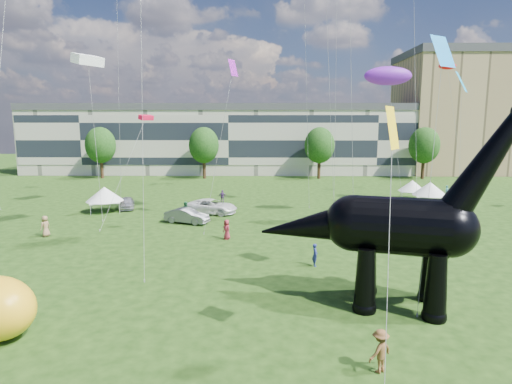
{
  "coord_description": "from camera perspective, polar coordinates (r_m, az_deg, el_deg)",
  "views": [
    {
      "loc": [
        -2.0,
        -21.15,
        9.79
      ],
      "look_at": [
        -2.38,
        8.0,
        5.0
      ],
      "focal_mm": 30.0,
      "sensor_mm": 36.0,
      "label": 1
    }
  ],
  "objects": [
    {
      "name": "car_white",
      "position": [
        46.35,
        -5.98,
        -1.93
      ],
      "size": [
        6.14,
        4.12,
        1.56
      ],
      "primitive_type": "imported",
      "rotation": [
        0.0,
        0.0,
        1.27
      ],
      "color": "white",
      "rests_on": "ground"
    },
    {
      "name": "car_dark",
      "position": [
        43.38,
        12.93,
        -2.85
      ],
      "size": [
        2.97,
        5.83,
        1.62
      ],
      "primitive_type": "imported",
      "rotation": [
        0.0,
        0.0,
        -0.13
      ],
      "color": "#595960",
      "rests_on": "ground"
    },
    {
      "name": "tree_mid_right",
      "position": [
        74.9,
        8.47,
        6.56
      ],
      "size": [
        5.2,
        5.2,
        9.44
      ],
      "color": "#382314",
      "rests_on": "ground"
    },
    {
      "name": "gazebo_near",
      "position": [
        54.73,
        22.18,
        0.39
      ],
      "size": [
        4.77,
        4.77,
        2.76
      ],
      "rotation": [
        0.0,
        0.0,
        -0.23
      ],
      "color": "white",
      "rests_on": "ground"
    },
    {
      "name": "apartment_block",
      "position": [
        95.85,
        27.1,
        9.05
      ],
      "size": [
        28.0,
        18.0,
        22.0
      ],
      "primitive_type": "cube",
      "color": "tan",
      "rests_on": "ground"
    },
    {
      "name": "car_silver",
      "position": [
        50.71,
        -16.83,
        -1.42
      ],
      "size": [
        2.58,
        4.26,
        1.36
      ],
      "primitive_type": "imported",
      "rotation": [
        0.0,
        0.0,
        0.26
      ],
      "color": "silver",
      "rests_on": "ground"
    },
    {
      "name": "car_grey",
      "position": [
        42.32,
        -9.2,
        -3.16
      ],
      "size": [
        4.63,
        2.89,
        1.44
      ],
      "primitive_type": "imported",
      "rotation": [
        0.0,
        0.0,
        1.23
      ],
      "color": "slate",
      "rests_on": "ground"
    },
    {
      "name": "gazebo_far",
      "position": [
        58.22,
        20.11,
        0.77
      ],
      "size": [
        4.2,
        4.2,
        2.41
      ],
      "rotation": [
        0.0,
        0.0,
        -0.25
      ],
      "color": "white",
      "rests_on": "ground"
    },
    {
      "name": "dinosaur_sculpture",
      "position": [
        23.72,
        17.39,
        -4.7
      ],
      "size": [
        13.63,
        5.61,
        11.17
      ],
      "rotation": [
        0.0,
        0.0,
        -0.27
      ],
      "color": "black",
      "rests_on": "ground"
    },
    {
      "name": "tree_far_right",
      "position": [
        79.34,
        21.54,
        6.16
      ],
      "size": [
        5.2,
        5.2,
        9.44
      ],
      "color": "#382314",
      "rests_on": "ground"
    },
    {
      "name": "tree_far_left",
      "position": [
        79.34,
        -20.04,
        6.25
      ],
      "size": [
        5.2,
        5.2,
        9.44
      ],
      "color": "#382314",
      "rests_on": "ground"
    },
    {
      "name": "terrace_row",
      "position": [
        83.45,
        -3.4,
        6.72
      ],
      "size": [
        78.0,
        11.0,
        12.0
      ],
      "primitive_type": "cube",
      "color": "beige",
      "rests_on": "ground"
    },
    {
      "name": "gazebo_left",
      "position": [
        49.71,
        -19.54,
        -0.29
      ],
      "size": [
        5.07,
        5.07,
        2.77
      ],
      "rotation": [
        0.0,
        0.0,
        0.34
      ],
      "color": "white",
      "rests_on": "ground"
    },
    {
      "name": "tree_mid_left",
      "position": [
        74.9,
        -6.97,
        6.59
      ],
      "size": [
        5.2,
        5.2,
        9.44
      ],
      "color": "#382314",
      "rests_on": "ground"
    },
    {
      "name": "visitors",
      "position": [
        38.54,
        0.79,
        -4.05
      ],
      "size": [
        52.4,
        40.31,
        1.89
      ],
      "color": "#2E7546",
      "rests_on": "ground"
    },
    {
      "name": "ground",
      "position": [
        23.39,
        5.79,
        -15.46
      ],
      "size": [
        220.0,
        220.0,
        0.0
      ],
      "primitive_type": "plane",
      "color": "#16330C",
      "rests_on": "ground"
    }
  ]
}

